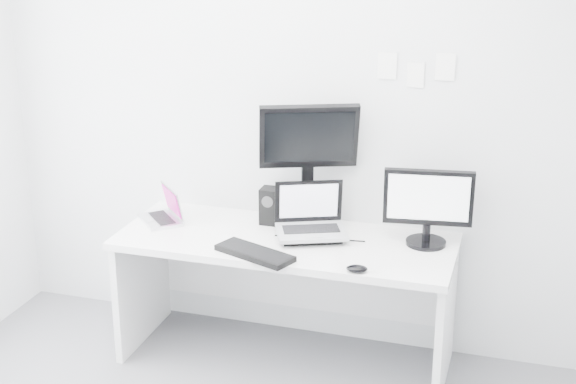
# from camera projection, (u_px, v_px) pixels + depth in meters

# --- Properties ---
(back_wall) EXTENTS (3.60, 0.00, 3.60)m
(back_wall) POSITION_uv_depth(u_px,v_px,m) (304.00, 110.00, 4.53)
(back_wall) COLOR silver
(back_wall) RESTS_ON ground
(desk) EXTENTS (1.80, 0.70, 0.73)m
(desk) POSITION_uv_depth(u_px,v_px,m) (286.00, 300.00, 4.54)
(desk) COLOR white
(desk) RESTS_ON ground
(macbook) EXTENTS (0.34, 0.34, 0.20)m
(macbook) POSITION_uv_depth(u_px,v_px,m) (159.00, 204.00, 4.62)
(macbook) COLOR silver
(macbook) RESTS_ON desk
(speaker) EXTENTS (0.13, 0.13, 0.21)m
(speaker) POSITION_uv_depth(u_px,v_px,m) (270.00, 206.00, 4.59)
(speaker) COLOR black
(speaker) RESTS_ON desk
(dell_laptop) EXTENTS (0.45, 0.40, 0.30)m
(dell_laptop) POSITION_uv_depth(u_px,v_px,m) (311.00, 212.00, 4.36)
(dell_laptop) COLOR #A5A8AB
(dell_laptop) RESTS_ON desk
(rear_monitor) EXTENTS (0.56, 0.37, 0.72)m
(rear_monitor) POSITION_uv_depth(u_px,v_px,m) (308.00, 164.00, 4.47)
(rear_monitor) COLOR black
(rear_monitor) RESTS_ON desk
(samsung_monitor) EXTENTS (0.48, 0.27, 0.42)m
(samsung_monitor) POSITION_uv_depth(u_px,v_px,m) (428.00, 206.00, 4.27)
(samsung_monitor) COLOR black
(samsung_monitor) RESTS_ON desk
(keyboard) EXTENTS (0.45, 0.30, 0.03)m
(keyboard) POSITION_uv_depth(u_px,v_px,m) (255.00, 253.00, 4.19)
(keyboard) COLOR black
(keyboard) RESTS_ON desk
(mouse) EXTENTS (0.11, 0.08, 0.03)m
(mouse) POSITION_uv_depth(u_px,v_px,m) (357.00, 269.00, 4.00)
(mouse) COLOR black
(mouse) RESTS_ON desk
(wall_note_0) EXTENTS (0.10, 0.00, 0.14)m
(wall_note_0) POSITION_uv_depth(u_px,v_px,m) (387.00, 66.00, 4.31)
(wall_note_0) COLOR white
(wall_note_0) RESTS_ON back_wall
(wall_note_1) EXTENTS (0.09, 0.00, 0.13)m
(wall_note_1) POSITION_uv_depth(u_px,v_px,m) (415.00, 75.00, 4.28)
(wall_note_1) COLOR white
(wall_note_1) RESTS_ON back_wall
(wall_note_2) EXTENTS (0.10, 0.00, 0.14)m
(wall_note_2) POSITION_uv_depth(u_px,v_px,m) (445.00, 67.00, 4.23)
(wall_note_2) COLOR white
(wall_note_2) RESTS_ON back_wall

